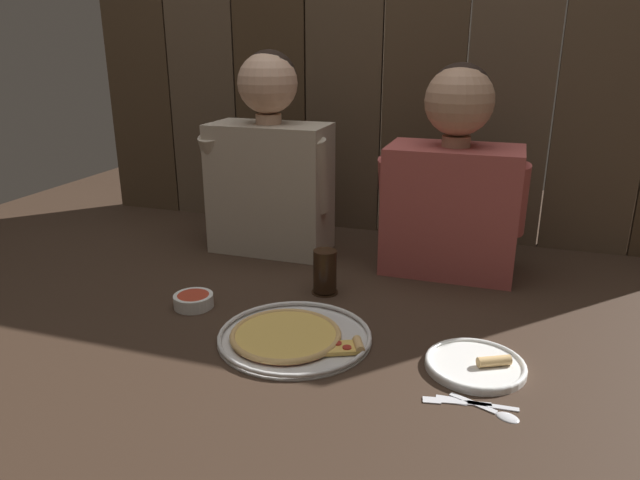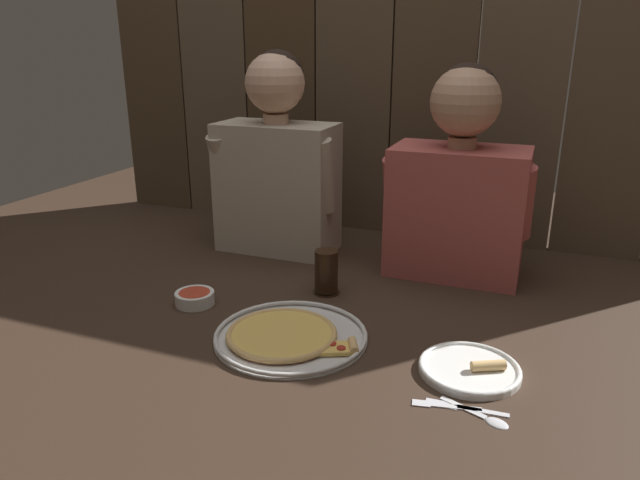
{
  "view_description": "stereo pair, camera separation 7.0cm",
  "coord_description": "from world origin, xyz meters",
  "px_view_note": "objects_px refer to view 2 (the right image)",
  "views": [
    {
      "loc": [
        0.44,
        -1.22,
        0.66
      ],
      "look_at": [
        0.0,
        0.1,
        0.18
      ],
      "focal_mm": 32.75,
      "sensor_mm": 36.0,
      "label": 1
    },
    {
      "loc": [
        0.51,
        -1.2,
        0.66
      ],
      "look_at": [
        0.0,
        0.1,
        0.18
      ],
      "focal_mm": 32.75,
      "sensor_mm": 36.0,
      "label": 2
    }
  ],
  "objects_px": {
    "drinking_glass": "(326,272)",
    "dinner_plate": "(470,368)",
    "diner_left": "(277,161)",
    "dipping_bowl": "(195,297)",
    "diner_right": "(459,182)",
    "pizza_tray": "(288,335)"
  },
  "relations": [
    {
      "from": "drinking_glass",
      "to": "dinner_plate",
      "type": "bearing_deg",
      "value": -32.75
    },
    {
      "from": "drinking_glass",
      "to": "diner_left",
      "type": "xyz_separation_m",
      "value": [
        -0.28,
        0.28,
        0.23
      ]
    },
    {
      "from": "drinking_glass",
      "to": "dipping_bowl",
      "type": "height_order",
      "value": "drinking_glass"
    },
    {
      "from": "diner_right",
      "to": "pizza_tray",
      "type": "bearing_deg",
      "value": -117.15
    },
    {
      "from": "drinking_glass",
      "to": "diner_left",
      "type": "relative_size",
      "value": 0.19
    },
    {
      "from": "dinner_plate",
      "to": "drinking_glass",
      "type": "bearing_deg",
      "value": 147.25
    },
    {
      "from": "dinner_plate",
      "to": "drinking_glass",
      "type": "xyz_separation_m",
      "value": [
        -0.43,
        0.27,
        0.05
      ]
    },
    {
      "from": "pizza_tray",
      "to": "diner_left",
      "type": "height_order",
      "value": "diner_left"
    },
    {
      "from": "diner_left",
      "to": "diner_right",
      "type": "bearing_deg",
      "value": 0.05
    },
    {
      "from": "drinking_glass",
      "to": "dipping_bowl",
      "type": "xyz_separation_m",
      "value": [
        -0.3,
        -0.2,
        -0.04
      ]
    },
    {
      "from": "dipping_bowl",
      "to": "diner_right",
      "type": "height_order",
      "value": "diner_right"
    },
    {
      "from": "dipping_bowl",
      "to": "diner_right",
      "type": "distance_m",
      "value": 0.8
    },
    {
      "from": "pizza_tray",
      "to": "diner_left",
      "type": "relative_size",
      "value": 0.56
    },
    {
      "from": "drinking_glass",
      "to": "dipping_bowl",
      "type": "bearing_deg",
      "value": -146.6
    },
    {
      "from": "dinner_plate",
      "to": "diner_left",
      "type": "height_order",
      "value": "diner_left"
    },
    {
      "from": "dinner_plate",
      "to": "diner_right",
      "type": "bearing_deg",
      "value": 102.89
    },
    {
      "from": "dinner_plate",
      "to": "dipping_bowl",
      "type": "relative_size",
      "value": 2.06
    },
    {
      "from": "diner_left",
      "to": "diner_right",
      "type": "distance_m",
      "value": 0.57
    },
    {
      "from": "pizza_tray",
      "to": "drinking_glass",
      "type": "xyz_separation_m",
      "value": [
        -0.01,
        0.28,
        0.05
      ]
    },
    {
      "from": "diner_left",
      "to": "dinner_plate",
      "type": "bearing_deg",
      "value": -38.34
    },
    {
      "from": "dinner_plate",
      "to": "diner_right",
      "type": "relative_size",
      "value": 0.35
    },
    {
      "from": "pizza_tray",
      "to": "diner_right",
      "type": "height_order",
      "value": "diner_right"
    }
  ]
}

